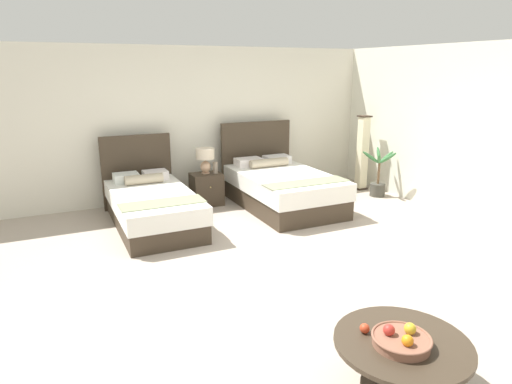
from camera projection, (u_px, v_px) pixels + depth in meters
name	position (u px, v px, depth m)	size (l,w,h in m)	color
ground_plane	(284.00, 265.00, 5.35)	(10.40, 10.31, 0.02)	#AC9D8E
wall_back	(194.00, 124.00, 7.92)	(10.40, 0.12, 2.64)	silver
wall_side_right	(471.00, 133.00, 6.74)	(0.12, 5.91, 2.64)	silver
bed_near_window	(152.00, 205.00, 6.64)	(1.14, 2.18, 1.22)	#3B2F23
bed_near_corner	(281.00, 187.00, 7.53)	(1.37, 2.19, 1.33)	#3B2F23
nightstand	(207.00, 189.00, 7.63)	(0.51, 0.42, 0.55)	#3B2F23
table_lamp	(205.00, 157.00, 7.50)	(0.31, 0.31, 0.43)	tan
vase	(215.00, 168.00, 7.56)	(0.08, 0.08, 0.19)	gray
coffee_table	(401.00, 353.00, 3.19)	(0.97, 0.97, 0.40)	#3B2F23
fruit_bowl	(401.00, 340.00, 3.10)	(0.41, 0.41, 0.14)	#8B5A45
loose_apple	(365.00, 328.00, 3.25)	(0.07, 0.07, 0.07)	#BC3B20
floor_lamp_corner	(362.00, 153.00, 8.52)	(0.20, 0.20, 1.41)	#2F231A
potted_palm	(378.00, 181.00, 8.15)	(0.60, 0.58, 0.90)	#413F37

